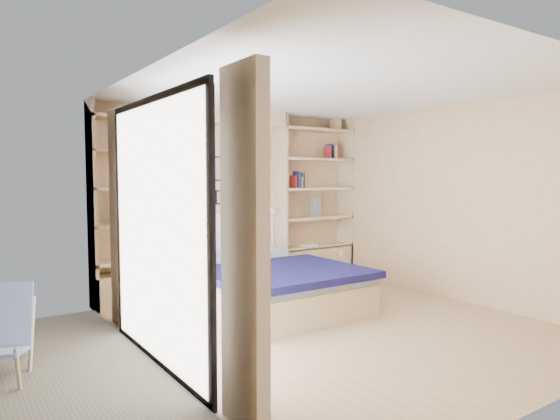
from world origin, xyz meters
TOP-DOWN VIEW (x-y plane):
  - ground at (0.00, 0.00)m, footprint 4.50×4.50m
  - room_shell at (-0.39, 1.52)m, footprint 4.50×4.50m
  - bed at (-0.23, 1.03)m, footprint 1.79×2.33m
  - photo_gallery at (-0.45, 2.22)m, footprint 1.48×0.02m
  - reading_lamps at (-0.30, 2.00)m, footprint 1.92×0.12m
  - shelf_decor at (1.12, 2.07)m, footprint 3.58×0.23m

SIDE VIEW (x-z plane):
  - ground at x=0.00m, z-range 0.00..0.00m
  - bed at x=-0.23m, z-range -0.25..0.82m
  - room_shell at x=-0.39m, z-range -1.17..3.33m
  - reading_lamps at x=-0.30m, z-range 1.03..1.17m
  - photo_gallery at x=-0.45m, z-range 1.19..2.01m
  - shelf_decor at x=1.12m, z-range 0.68..2.71m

